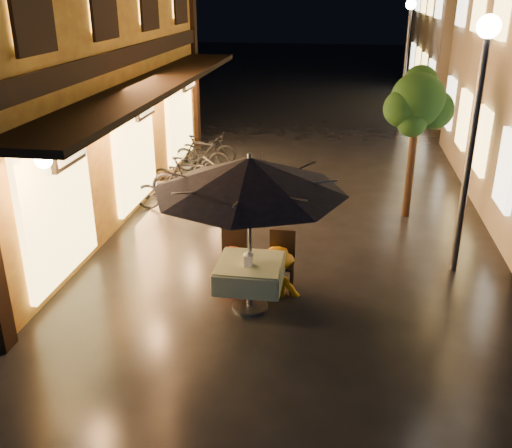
% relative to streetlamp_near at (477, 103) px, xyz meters
% --- Properties ---
extents(ground, '(90.00, 90.00, 0.00)m').
position_rel_streetlamp_near_xyz_m(ground, '(-3.00, -2.00, -2.92)').
color(ground, black).
rests_on(ground, ground).
extents(west_building, '(5.90, 11.40, 7.40)m').
position_rel_streetlamp_near_xyz_m(west_building, '(-8.72, 2.00, 0.79)').
color(west_building, '#C37333').
rests_on(west_building, ground).
extents(street_tree, '(1.43, 1.20, 3.15)m').
position_rel_streetlamp_near_xyz_m(street_tree, '(-0.59, 2.51, -0.50)').
color(street_tree, black).
rests_on(street_tree, ground).
extents(streetlamp_near, '(0.36, 0.36, 4.23)m').
position_rel_streetlamp_near_xyz_m(streetlamp_near, '(0.00, 0.00, 0.00)').
color(streetlamp_near, '#59595E').
rests_on(streetlamp_near, ground).
extents(streetlamp_far, '(0.36, 0.36, 4.23)m').
position_rel_streetlamp_near_xyz_m(streetlamp_far, '(0.00, 12.00, 0.00)').
color(streetlamp_far, '#59595E').
rests_on(streetlamp_far, ground).
extents(cafe_table, '(0.99, 0.99, 0.78)m').
position_rel_streetlamp_near_xyz_m(cafe_table, '(-3.32, -1.79, -2.33)').
color(cafe_table, '#59595E').
rests_on(cafe_table, ground).
extents(patio_umbrella, '(2.83, 2.83, 2.46)m').
position_rel_streetlamp_near_xyz_m(patio_umbrella, '(-3.32, -1.79, -0.77)').
color(patio_umbrella, '#59595E').
rests_on(patio_umbrella, ground).
extents(cafe_chair_left, '(0.42, 0.42, 0.97)m').
position_rel_streetlamp_near_xyz_m(cafe_chair_left, '(-3.72, -1.05, -2.38)').
color(cafe_chair_left, black).
rests_on(cafe_chair_left, ground).
extents(cafe_chair_right, '(0.42, 0.42, 0.97)m').
position_rel_streetlamp_near_xyz_m(cafe_chair_right, '(-2.92, -1.05, -2.38)').
color(cafe_chair_right, black).
rests_on(cafe_chair_right, ground).
extents(table_lantern, '(0.16, 0.16, 0.25)m').
position_rel_streetlamp_near_xyz_m(table_lantern, '(-3.32, -1.92, -2.00)').
color(table_lantern, white).
rests_on(table_lantern, cafe_table).
extents(person_orange, '(0.85, 0.75, 1.45)m').
position_rel_streetlamp_near_xyz_m(person_orange, '(-3.70, -1.22, -2.19)').
color(person_orange, '#F0410F').
rests_on(person_orange, ground).
extents(person_yellow, '(1.03, 0.65, 1.54)m').
position_rel_streetlamp_near_xyz_m(person_yellow, '(-2.97, -1.25, -2.15)').
color(person_yellow, orange).
rests_on(person_yellow, ground).
extents(bicycle_0, '(1.72, 0.69, 0.89)m').
position_rel_streetlamp_near_xyz_m(bicycle_0, '(-5.68, 2.09, -2.47)').
color(bicycle_0, black).
rests_on(bicycle_0, ground).
extents(bicycle_1, '(1.79, 0.67, 1.05)m').
position_rel_streetlamp_near_xyz_m(bicycle_1, '(-5.46, 2.71, -2.39)').
color(bicycle_1, black).
rests_on(bicycle_1, ground).
extents(bicycle_2, '(1.63, 0.79, 0.82)m').
position_rel_streetlamp_near_xyz_m(bicycle_2, '(-5.82, 3.35, -2.51)').
color(bicycle_2, black).
rests_on(bicycle_2, ground).
extents(bicycle_3, '(1.77, 0.91, 1.02)m').
position_rel_streetlamp_near_xyz_m(bicycle_3, '(-5.67, 4.75, -2.41)').
color(bicycle_3, black).
rests_on(bicycle_3, ground).
extents(bicycle_4, '(1.65, 0.62, 0.86)m').
position_rel_streetlamp_near_xyz_m(bicycle_4, '(-5.77, 5.71, -2.49)').
color(bicycle_4, black).
rests_on(bicycle_4, ground).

